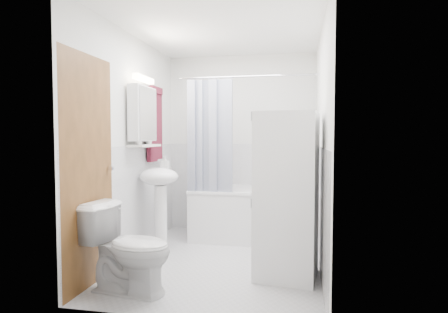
% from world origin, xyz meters
% --- Properties ---
extents(floor, '(2.60, 2.60, 0.00)m').
position_xyz_m(floor, '(0.00, 0.00, 0.00)').
color(floor, '#B4B3B8').
rests_on(floor, ground).
extents(room_walls, '(2.60, 2.60, 2.60)m').
position_xyz_m(room_walls, '(0.00, 0.00, 1.49)').
color(room_walls, white).
rests_on(room_walls, ground).
extents(wainscot, '(1.98, 2.58, 2.58)m').
position_xyz_m(wainscot, '(0.00, 0.29, 0.60)').
color(wainscot, silver).
rests_on(wainscot, ground).
extents(door, '(0.05, 2.00, 2.00)m').
position_xyz_m(door, '(-0.95, -0.55, 1.00)').
color(door, brown).
rests_on(door, ground).
extents(bathtub, '(1.68, 0.80, 0.64)m').
position_xyz_m(bathtub, '(0.30, 0.92, 0.35)').
color(bathtub, white).
rests_on(bathtub, ground).
extents(tub_spout, '(0.04, 0.12, 0.04)m').
position_xyz_m(tub_spout, '(0.50, 1.25, 0.96)').
color(tub_spout, silver).
rests_on(tub_spout, room_walls).
extents(curtain_rod, '(1.86, 0.02, 0.02)m').
position_xyz_m(curtain_rod, '(0.30, 0.58, 2.00)').
color(curtain_rod, silver).
rests_on(curtain_rod, room_walls).
extents(shower_curtain, '(0.55, 0.02, 1.45)m').
position_xyz_m(shower_curtain, '(-0.26, 0.58, 1.25)').
color(shower_curtain, '#121C41').
rests_on(shower_curtain, curtain_rod).
extents(sink, '(0.44, 0.37, 1.04)m').
position_xyz_m(sink, '(-0.75, 0.19, 0.70)').
color(sink, white).
rests_on(sink, ground).
extents(medicine_cabinet, '(0.13, 0.50, 0.71)m').
position_xyz_m(medicine_cabinet, '(-0.90, 0.10, 1.57)').
color(medicine_cabinet, white).
rests_on(medicine_cabinet, room_walls).
extents(shelf, '(0.18, 0.54, 0.02)m').
position_xyz_m(shelf, '(-0.89, 0.10, 1.20)').
color(shelf, silver).
rests_on(shelf, room_walls).
extents(shower_caddy, '(0.22, 0.06, 0.02)m').
position_xyz_m(shower_caddy, '(0.55, 1.24, 1.15)').
color(shower_caddy, silver).
rests_on(shower_caddy, room_walls).
extents(towel, '(0.07, 0.38, 0.91)m').
position_xyz_m(towel, '(-0.94, 0.53, 1.46)').
color(towel, maroon).
rests_on(towel, room_walls).
extents(washer_dryer, '(0.61, 0.60, 1.52)m').
position_xyz_m(washer_dryer, '(0.68, -0.32, 0.76)').
color(washer_dryer, white).
rests_on(washer_dryer, ground).
extents(toilet, '(0.79, 0.51, 0.73)m').
position_xyz_m(toilet, '(-0.60, -0.92, 0.36)').
color(toilet, white).
rests_on(toilet, ground).
extents(soap_pump, '(0.08, 0.17, 0.08)m').
position_xyz_m(soap_pump, '(-0.71, 0.25, 0.95)').
color(soap_pump, gray).
rests_on(soap_pump, sink).
extents(shelf_bottle, '(0.07, 0.18, 0.07)m').
position_xyz_m(shelf_bottle, '(-0.89, -0.05, 1.25)').
color(shelf_bottle, gray).
rests_on(shelf_bottle, shelf).
extents(shelf_cup, '(0.10, 0.09, 0.10)m').
position_xyz_m(shelf_cup, '(-0.89, 0.22, 1.26)').
color(shelf_cup, gray).
rests_on(shelf_cup, shelf).
extents(shampoo_a, '(0.13, 0.17, 0.13)m').
position_xyz_m(shampoo_a, '(0.35, 1.24, 1.23)').
color(shampoo_a, gray).
rests_on(shampoo_a, shower_caddy).
extents(shampoo_b, '(0.08, 0.21, 0.08)m').
position_xyz_m(shampoo_b, '(0.47, 1.24, 1.20)').
color(shampoo_b, '#253995').
rests_on(shampoo_b, shower_caddy).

